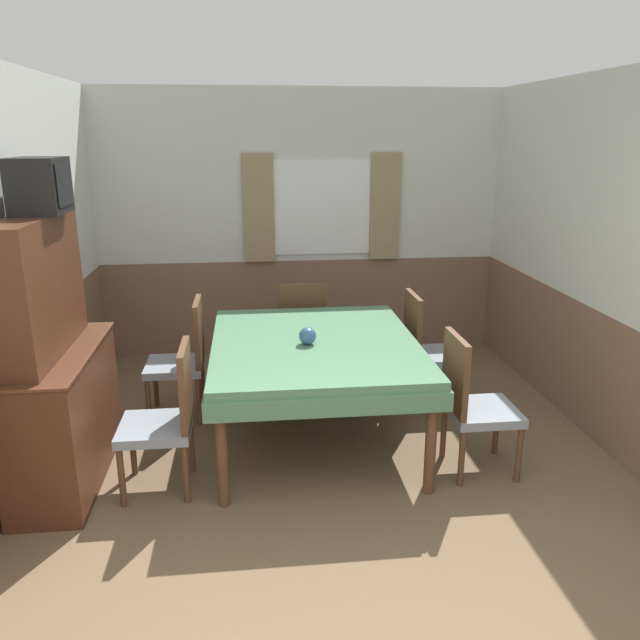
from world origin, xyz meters
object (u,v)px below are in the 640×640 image
object	(u,v)px
tv	(40,186)
vase	(308,336)
sideboard	(56,376)
chair_left_near	(167,416)
chair_head_window	(302,330)
chair_right_far	(427,347)
chair_left_far	(184,356)
chair_right_near	(472,401)
dining_table	(315,354)

from	to	relation	value
tv	vase	bearing A→B (deg)	5.26
sideboard	vase	xyz separation A→B (m)	(1.61, 0.27, 0.12)
chair_left_near	vase	distance (m)	1.08
sideboard	vase	world-z (taller)	sideboard
chair_head_window	chair_left_near	distance (m)	1.93
chair_right_far	chair_head_window	distance (m)	1.14
chair_left_near	chair_left_far	bearing A→B (deg)	0.00
chair_left_far	chair_left_near	bearing A→B (deg)	-180.00
chair_head_window	chair_right_near	distance (m)	1.93
chair_head_window	chair_left_far	size ratio (longest dim) A/B	1.00
sideboard	chair_left_near	bearing A→B (deg)	-15.44
chair_right_near	vase	world-z (taller)	chair_right_near
chair_right_far	vase	xyz separation A→B (m)	(-1.04, -0.62, 0.33)
sideboard	vase	distance (m)	1.64
chair_left_near	tv	world-z (taller)	tv
chair_left_near	chair_right_near	size ratio (longest dim) A/B	1.00
dining_table	vase	world-z (taller)	vase
chair_right_far	tv	bearing A→B (deg)	-73.86
chair_right_far	sideboard	world-z (taller)	sideboard
chair_right_near	chair_left_far	xyz separation A→B (m)	(-1.96, 1.08, 0.00)
chair_right_near	tv	bearing A→B (deg)	-96.82
chair_left_near	vase	size ratio (longest dim) A/B	7.83
chair_left_far	tv	distance (m)	1.72
dining_table	chair_right_near	bearing A→B (deg)	-28.88
tv	chair_right_near	bearing A→B (deg)	-6.82
chair_right_far	chair_left_far	size ratio (longest dim) A/B	1.00
dining_table	chair_left_far	world-z (taller)	chair_left_far
chair_head_window	tv	bearing A→B (deg)	-140.91
chair_left_near	chair_left_far	world-z (taller)	same
dining_table	vase	size ratio (longest dim) A/B	14.52
chair_left_far	vase	xyz separation A→B (m)	(0.92, -0.62, 0.33)
chair_head_window	sideboard	distance (m)	2.24
dining_table	chair_right_far	xyz separation A→B (m)	(0.98, 0.54, -0.17)
chair_head_window	vase	xyz separation A→B (m)	(-0.06, -1.20, 0.33)
tv	vase	xyz separation A→B (m)	(1.60, 0.15, -1.04)
tv	chair_head_window	bearing A→B (deg)	39.09
sideboard	tv	size ratio (longest dim) A/B	4.41
chair_left_far	sideboard	size ratio (longest dim) A/B	0.55
dining_table	tv	distance (m)	2.06
tv	chair_right_far	bearing A→B (deg)	16.14
vase	chair_left_near	bearing A→B (deg)	-153.29
chair_head_window	chair_right_near	size ratio (longest dim) A/B	1.00
chair_left_far	tv	world-z (taller)	tv
dining_table	tv	size ratio (longest dim) A/B	4.53
chair_right_far	sideboard	size ratio (longest dim) A/B	0.55
chair_left_far	dining_table	bearing A→B (deg)	-118.88
dining_table	vase	distance (m)	0.19
chair_left_far	sideboard	xyz separation A→B (m)	(-0.69, -0.89, 0.22)
chair_right_far	sideboard	bearing A→B (deg)	-71.43
chair_right_near	tv	distance (m)	2.99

